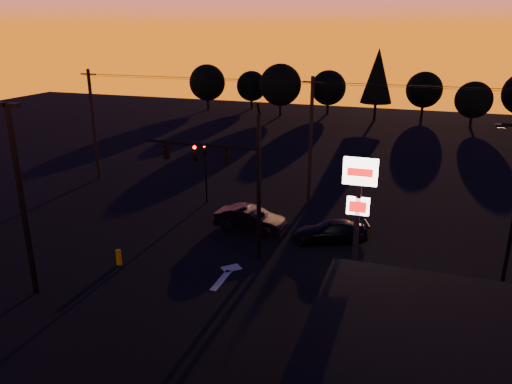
% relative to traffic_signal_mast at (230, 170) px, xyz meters
% --- Properties ---
extents(ground, '(120.00, 120.00, 0.00)m').
position_rel_traffic_signal_mast_xyz_m(ground, '(0.10, -3.99, -4.94)').
color(ground, black).
rests_on(ground, ground).
extents(lane_arrow, '(1.20, 3.10, 0.01)m').
position_rel_traffic_signal_mast_xyz_m(lane_arrow, '(0.60, -2.33, -4.93)').
color(lane_arrow, beige).
rests_on(lane_arrow, ground).
extents(traffic_signal_mast, '(6.79, 0.52, 8.58)m').
position_rel_traffic_signal_mast_xyz_m(traffic_signal_mast, '(0.00, 0.00, 0.00)').
color(traffic_signal_mast, black).
rests_on(traffic_signal_mast, ground).
extents(secondary_signal, '(0.30, 0.31, 4.35)m').
position_rel_traffic_signal_mast_xyz_m(secondary_signal, '(-4.90, 7.49, -2.07)').
color(secondary_signal, black).
rests_on(secondary_signal, ground).
extents(parking_lot_light, '(1.25, 0.30, 9.14)m').
position_rel_traffic_signal_mast_xyz_m(parking_lot_light, '(-7.40, -6.99, 0.33)').
color(parking_lot_light, black).
rests_on(parking_lot_light, ground).
extents(pylon_sign, '(1.50, 0.28, 6.80)m').
position_rel_traffic_signal_mast_xyz_m(pylon_sign, '(7.10, -2.49, -0.02)').
color(pylon_sign, black).
rests_on(pylon_sign, ground).
extents(utility_pole_0, '(1.40, 0.26, 9.00)m').
position_rel_traffic_signal_mast_xyz_m(utility_pole_0, '(-15.90, 10.01, -0.34)').
color(utility_pole_0, black).
rests_on(utility_pole_0, ground).
extents(utility_pole_1, '(1.40, 0.26, 9.00)m').
position_rel_traffic_signal_mast_xyz_m(utility_pole_1, '(2.10, 10.01, -0.34)').
color(utility_pole_1, black).
rests_on(utility_pole_1, ground).
extents(power_wires, '(36.00, 1.22, 0.07)m').
position_rel_traffic_signal_mast_xyz_m(power_wires, '(2.10, 10.01, 3.63)').
color(power_wires, black).
rests_on(power_wires, ground).
extents(bollard, '(0.29, 0.29, 0.86)m').
position_rel_traffic_signal_mast_xyz_m(bollard, '(-5.28, -3.15, -4.51)').
color(bollard, '#CDB100').
rests_on(bollard, ground).
extents(tree_0, '(5.36, 5.36, 6.74)m').
position_rel_traffic_signal_mast_xyz_m(tree_0, '(-21.90, 46.01, -0.88)').
color(tree_0, black).
rests_on(tree_0, ground).
extents(tree_1, '(4.54, 4.54, 5.71)m').
position_rel_traffic_signal_mast_xyz_m(tree_1, '(-15.90, 49.01, -1.50)').
color(tree_1, black).
rests_on(tree_1, ground).
extents(tree_2, '(5.77, 5.78, 7.26)m').
position_rel_traffic_signal_mast_xyz_m(tree_2, '(-9.90, 44.01, -0.57)').
color(tree_2, black).
rests_on(tree_2, ground).
extents(tree_3, '(4.95, 4.95, 6.22)m').
position_rel_traffic_signal_mast_xyz_m(tree_3, '(-3.90, 48.01, -1.19)').
color(tree_3, black).
rests_on(tree_3, ground).
extents(tree_4, '(4.18, 4.18, 9.50)m').
position_rel_traffic_signal_mast_xyz_m(tree_4, '(3.10, 45.01, 0.99)').
color(tree_4, black).
rests_on(tree_4, ground).
extents(tree_5, '(4.95, 4.95, 6.22)m').
position_rel_traffic_signal_mast_xyz_m(tree_5, '(9.10, 50.01, -1.19)').
color(tree_5, black).
rests_on(tree_5, ground).
extents(tree_6, '(4.54, 4.54, 5.71)m').
position_rel_traffic_signal_mast_xyz_m(tree_6, '(15.10, 44.01, -1.50)').
color(tree_6, black).
rests_on(tree_6, ground).
extents(car_mid, '(4.63, 1.89, 1.49)m').
position_rel_traffic_signal_mast_xyz_m(car_mid, '(-0.18, 3.65, -4.19)').
color(car_mid, black).
rests_on(car_mid, ground).
extents(car_right, '(4.68, 3.15, 1.26)m').
position_rel_traffic_signal_mast_xyz_m(car_right, '(4.94, 3.56, -4.31)').
color(car_right, black).
rests_on(car_right, ground).
extents(suv_parked, '(4.89, 5.64, 1.44)m').
position_rel_traffic_signal_mast_xyz_m(suv_parked, '(11.51, -6.01, -4.22)').
color(suv_parked, black).
rests_on(suv_parked, ground).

